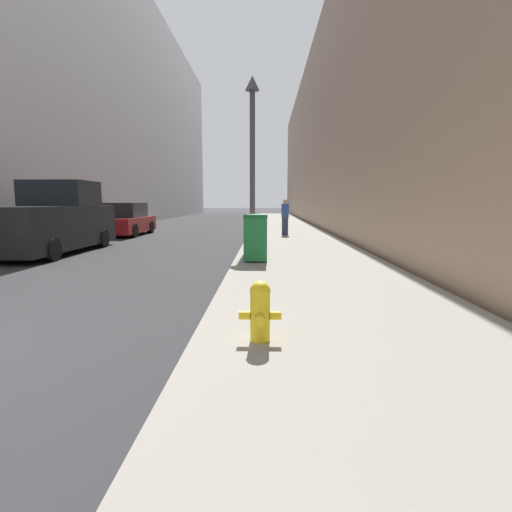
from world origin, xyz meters
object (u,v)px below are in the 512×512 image
object	(u,v)px
lamppost	(252,146)
parked_sedan_near	(124,220)
pedestrian_on_sidewalk	(285,217)
pickup_truck	(50,222)
trash_bin	(256,237)
fire_hydrant	(260,310)

from	to	relation	value
lamppost	parked_sedan_near	distance (m)	8.58
lamppost	pedestrian_on_sidewalk	distance (m)	4.96
pickup_truck	trash_bin	bearing A→B (deg)	-20.76
parked_sedan_near	trash_bin	bearing A→B (deg)	-54.32
parked_sedan_near	pedestrian_on_sidewalk	bearing A→B (deg)	-7.83
parked_sedan_near	pedestrian_on_sidewalk	distance (m)	7.72
pickup_truck	parked_sedan_near	distance (m)	6.64
lamppost	pedestrian_on_sidewalk	size ratio (longest dim) A/B	3.52
trash_bin	pickup_truck	bearing A→B (deg)	159.24
trash_bin	pedestrian_on_sidewalk	bearing A→B (deg)	82.16
trash_bin	pedestrian_on_sidewalk	distance (m)	8.13
pedestrian_on_sidewalk	trash_bin	bearing A→B (deg)	-97.84
fire_hydrant	lamppost	xyz separation A→B (m)	(-0.41, 9.75, 3.00)
fire_hydrant	trash_bin	distance (m)	5.76
lamppost	parked_sedan_near	bearing A→B (deg)	141.09
trash_bin	parked_sedan_near	bearing A→B (deg)	125.68
fire_hydrant	pedestrian_on_sidewalk	world-z (taller)	pedestrian_on_sidewalk
fire_hydrant	pedestrian_on_sidewalk	size ratio (longest dim) A/B	0.40
trash_bin	pickup_truck	xyz separation A→B (m)	(-6.51, 2.47, 0.25)
parked_sedan_near	fire_hydrant	bearing A→B (deg)	-65.63
trash_bin	pedestrian_on_sidewalk	world-z (taller)	pedestrian_on_sidewalk
trash_bin	lamppost	size ratio (longest dim) A/B	0.21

